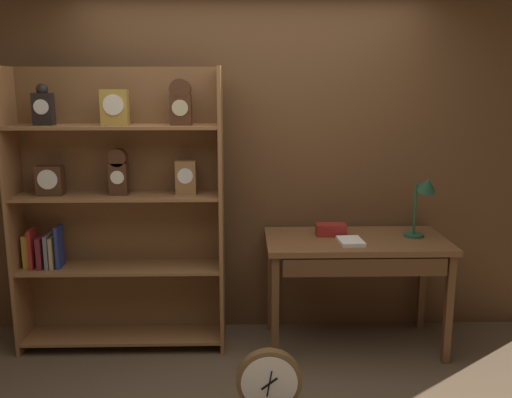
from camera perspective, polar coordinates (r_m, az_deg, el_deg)
The scene contains 7 objects.
back_wood_panel at distance 4.23m, azimuth -0.53°, elevation 3.71°, with size 4.80×0.05×2.60m, color brown.
bookshelf at distance 4.05m, azimuth -14.00°, elevation -0.87°, with size 1.46×0.33×2.00m.
workbench at distance 4.03m, azimuth 10.21°, elevation -5.39°, with size 1.28×0.67×0.81m.
desk_lamp at distance 4.07m, azimuth 16.78°, elevation 0.35°, with size 0.19×0.20×0.46m.
toolbox_small at distance 4.06m, azimuth 7.66°, elevation -3.13°, with size 0.21×0.12×0.09m, color maroon.
open_repair_manual at distance 3.90m, azimuth 9.65°, elevation -4.28°, with size 0.16×0.22×0.03m, color silver.
round_clock_large at distance 3.35m, azimuth 1.34°, elevation -18.28°, with size 0.38×0.11×0.42m.
Camera 1 is at (-0.07, -2.79, 1.89)m, focal length 39.15 mm.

